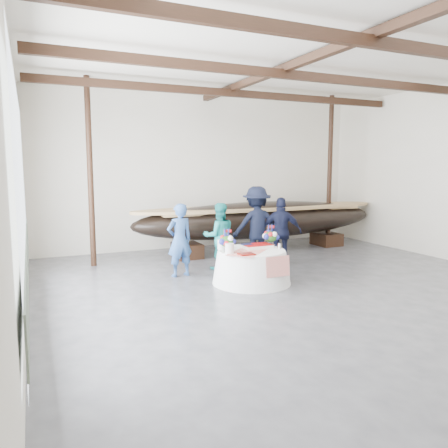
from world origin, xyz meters
name	(u,v)px	position (x,y,z in m)	size (l,w,h in m)	color
floor	(325,299)	(0.00, 0.00, 0.00)	(10.00, 12.00, 0.01)	#3D3D42
wall_back	(204,172)	(0.00, 6.00, 2.25)	(10.00, 0.02, 4.50)	silver
wall_left	(16,179)	(-5.00, 0.00, 2.25)	(0.02, 12.00, 4.50)	silver
ceiling	(333,42)	(0.00, 0.00, 4.50)	(10.00, 12.00, 0.01)	white
pavilion_structure	(306,81)	(0.00, 0.79, 4.00)	(9.80, 11.76, 4.50)	black
open_bay	(23,205)	(-4.95, 1.00, 1.83)	(0.03, 7.00, 3.20)	silver
longboat_display	(262,219)	(1.18, 4.53, 0.91)	(7.56, 1.51, 1.42)	black
banquet_table	(252,267)	(-0.72, 1.54, 0.35)	(1.62, 1.62, 0.70)	white
tabletop_items	(248,242)	(-0.74, 1.66, 0.85)	(1.48, 1.42, 0.40)	red
guest_woman_blue	(180,240)	(-1.89, 2.70, 0.81)	(0.59, 0.39, 1.61)	#2B508C
guest_woman_teal	(219,236)	(-0.83, 2.98, 0.78)	(0.76, 0.59, 1.56)	teal
guest_man_left	(257,226)	(0.20, 3.04, 0.97)	(1.25, 0.72, 1.93)	black
guest_man_right	(281,232)	(0.69, 2.68, 0.84)	(0.98, 0.41, 1.67)	black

